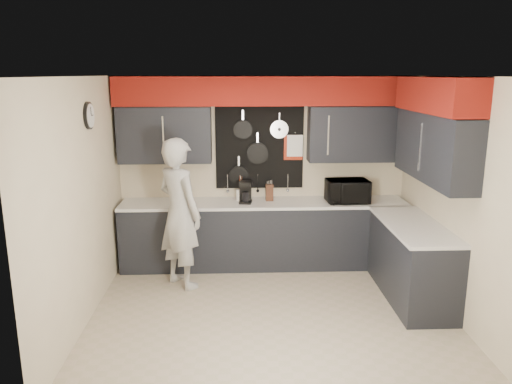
{
  "coord_description": "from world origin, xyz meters",
  "views": [
    {
      "loc": [
        -0.38,
        -5.14,
        2.63
      ],
      "look_at": [
        -0.15,
        0.5,
        1.28
      ],
      "focal_mm": 35.0,
      "sensor_mm": 36.0,
      "label": 1
    }
  ],
  "objects_px": {
    "microwave": "(347,191)",
    "coffee_maker": "(245,191)",
    "knife_block": "(269,192)",
    "utensil_crock": "(240,195)",
    "person": "(180,213)"
  },
  "relations": [
    {
      "from": "coffee_maker",
      "to": "person",
      "type": "distance_m",
      "value": 1.03
    },
    {
      "from": "coffee_maker",
      "to": "utensil_crock",
      "type": "bearing_deg",
      "value": 129.86
    },
    {
      "from": "utensil_crock",
      "to": "coffee_maker",
      "type": "relative_size",
      "value": 0.53
    },
    {
      "from": "microwave",
      "to": "coffee_maker",
      "type": "relative_size",
      "value": 1.86
    },
    {
      "from": "knife_block",
      "to": "utensil_crock",
      "type": "bearing_deg",
      "value": 177.77
    },
    {
      "from": "coffee_maker",
      "to": "person",
      "type": "relative_size",
      "value": 0.16
    },
    {
      "from": "knife_block",
      "to": "coffee_maker",
      "type": "height_order",
      "value": "coffee_maker"
    },
    {
      "from": "knife_block",
      "to": "microwave",
      "type": "bearing_deg",
      "value": -7.68
    },
    {
      "from": "utensil_crock",
      "to": "person",
      "type": "xyz_separation_m",
      "value": [
        -0.76,
        -0.7,
        -0.06
      ]
    },
    {
      "from": "knife_block",
      "to": "utensil_crock",
      "type": "distance_m",
      "value": 0.4
    },
    {
      "from": "microwave",
      "to": "person",
      "type": "bearing_deg",
      "value": -169.67
    },
    {
      "from": "microwave",
      "to": "utensil_crock",
      "type": "height_order",
      "value": "microwave"
    },
    {
      "from": "knife_block",
      "to": "person",
      "type": "height_order",
      "value": "person"
    },
    {
      "from": "knife_block",
      "to": "coffee_maker",
      "type": "relative_size",
      "value": 0.75
    },
    {
      "from": "microwave",
      "to": "coffee_maker",
      "type": "height_order",
      "value": "microwave"
    }
  ]
}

